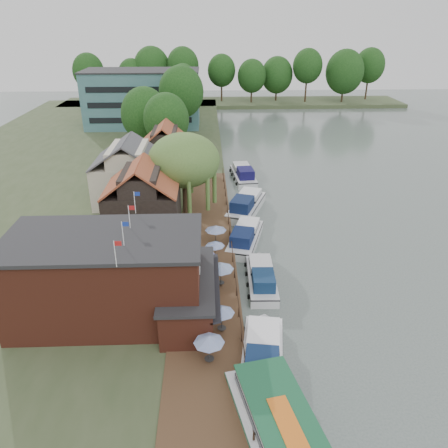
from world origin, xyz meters
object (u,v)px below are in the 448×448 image
object	(u,v)px
swan	(264,436)
umbrella_3	(221,275)
willow	(185,176)
hotel_block	(143,98)
cruiser_3	(246,203)
umbrella_5	(215,251)
pub	(132,276)
cruiser_4	(243,173)
cruiser_2	(245,234)
umbrella_1	(222,319)
cottage_b	(130,171)
cruiser_1	(262,275)
cottage_c	(166,152)
umbrella_6	(216,236)
cottage_a	(143,199)
cruiser_0	(262,354)
umbrella_2	(203,292)
umbrella_4	(205,262)

from	to	relation	value
swan	umbrella_3	bearing A→B (deg)	98.03
willow	hotel_block	bearing A→B (deg)	102.71
hotel_block	cruiser_3	xyz separation A→B (m)	(19.34, -47.97, -5.81)
umbrella_5	willow	bearing A→B (deg)	105.95
pub	cruiser_4	xyz separation A→B (m)	(11.95, 35.63, -3.38)
pub	cruiser_2	world-z (taller)	pub
umbrella_1	cruiser_3	bearing A→B (deg)	80.92
pub	swan	world-z (taller)	pub
cottage_b	umbrella_3	xyz separation A→B (m)	(11.33, -21.37, -2.96)
cruiser_1	cruiser_4	world-z (taller)	cruiser_4
pub	cottage_c	distance (m)	34.01
pub	umbrella_3	world-z (taller)	pub
umbrella_6	cruiser_3	bearing A→B (deg)	69.38
cruiser_4	cottage_a	bearing A→B (deg)	-127.64
cruiser_0	cruiser_3	world-z (taller)	cruiser_3
cottage_c	umbrella_2	bearing A→B (deg)	-80.13
umbrella_1	cruiser_2	size ratio (longest dim) A/B	0.24
cruiser_1	cruiser_4	bearing A→B (deg)	90.64
pub	cruiser_0	distance (m)	12.08
cottage_a	willow	xyz separation A→B (m)	(4.50, 5.00, 0.96)
cruiser_4	cruiser_3	bearing A→B (deg)	-98.26
hotel_block	umbrella_4	size ratio (longest dim) A/B	10.69
cottage_a	cruiser_1	world-z (taller)	cottage_a
umbrella_5	cottage_a	bearing A→B (deg)	138.83
cruiser_0	pub	bearing A→B (deg)	159.23
cottage_c	cruiser_4	xyz separation A→B (m)	(11.95, 1.63, -3.98)
pub	umbrella_6	distance (m)	13.81
pub	cruiser_2	size ratio (longest dim) A/B	2.00
cottage_b	swan	size ratio (longest dim) A/B	21.82
cottage_c	cruiser_2	xyz separation A→B (m)	(10.46, -20.09, -4.03)
willow	umbrella_5	xyz separation A→B (m)	(3.41, -11.91, -3.93)
hotel_block	willow	world-z (taller)	hotel_block
cottage_a	umbrella_5	world-z (taller)	cottage_a
willow	cruiser_4	size ratio (longest dim) A/B	1.00
cruiser_0	swan	distance (m)	6.17
cottage_a	umbrella_6	world-z (taller)	cottage_a
umbrella_3	umbrella_5	bearing A→B (deg)	95.40
pub	swan	distance (m)	15.76
cottage_a	cruiser_0	distance (m)	23.83
pub	umbrella_1	world-z (taller)	pub
cottage_c	umbrella_2	xyz separation A→B (m)	(5.75, -33.03, -2.96)
cottage_b	cottage_c	xyz separation A→B (m)	(4.00, 9.00, 0.00)
umbrella_6	pub	bearing A→B (deg)	-121.23
hotel_block	cottage_a	size ratio (longest dim) A/B	2.95
umbrella_3	cruiser_3	bearing A→B (deg)	78.30
umbrella_3	cruiser_1	bearing A→B (deg)	23.19
cottage_a	cottage_b	world-z (taller)	same
cruiser_2	cruiser_4	bearing A→B (deg)	101.49
cruiser_1	cottage_c	bearing A→B (deg)	113.38
hotel_block	umbrella_4	bearing A→B (deg)	-77.89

